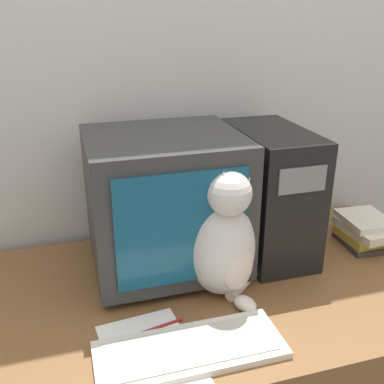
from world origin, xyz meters
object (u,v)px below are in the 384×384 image
object	(u,v)px
keyboard	(190,350)
cat	(224,243)
pen	(157,328)
book_stack	(365,230)
computer_tower	(269,192)
crt_monitor	(165,202)

from	to	relation	value
keyboard	cat	size ratio (longest dim) A/B	1.18
pen	book_stack	bearing A→B (deg)	16.70
cat	computer_tower	bearing A→B (deg)	21.97
crt_monitor	pen	size ratio (longest dim) A/B	3.12
cat	pen	distance (m)	0.30
cat	book_stack	world-z (taller)	cat
keyboard	cat	bearing A→B (deg)	52.97
computer_tower	keyboard	size ratio (longest dim) A/B	0.92
keyboard	pen	size ratio (longest dim) A/B	3.17
book_stack	pen	bearing A→B (deg)	-163.30
crt_monitor	cat	bearing A→B (deg)	-56.49
cat	pen	xyz separation A→B (m)	(-0.22, -0.11, -0.16)
keyboard	pen	bearing A→B (deg)	118.35
crt_monitor	keyboard	world-z (taller)	crt_monitor
cat	book_stack	distance (m)	0.61
keyboard	pen	distance (m)	0.12
crt_monitor	computer_tower	xyz separation A→B (m)	(0.36, 0.01, -0.01)
crt_monitor	pen	bearing A→B (deg)	-108.09
keyboard	crt_monitor	bearing A→B (deg)	84.53
crt_monitor	computer_tower	size ratio (longest dim) A/B	1.07
crt_monitor	pen	xyz separation A→B (m)	(-0.10, -0.30, -0.22)
crt_monitor	book_stack	size ratio (longest dim) A/B	2.15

